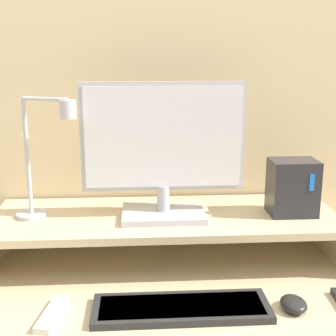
{
  "coord_description": "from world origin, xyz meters",
  "views": [
    {
      "loc": [
        -0.08,
        -0.74,
        1.31
      ],
      "look_at": [
        -0.0,
        0.41,
        1.02
      ],
      "focal_mm": 50.0,
      "sensor_mm": 36.0,
      "label": 1
    }
  ],
  "objects_px": {
    "monitor": "(163,150)",
    "keyboard": "(181,308)",
    "desk_lamp": "(46,156)",
    "remote_control": "(52,314)",
    "mouse": "(294,304)",
    "router_dock": "(293,187)"
  },
  "relations": [
    {
      "from": "monitor",
      "to": "mouse",
      "type": "bearing_deg",
      "value": -45.03
    },
    {
      "from": "monitor",
      "to": "router_dock",
      "type": "xyz_separation_m",
      "value": [
        0.38,
        -0.0,
        -0.12
      ]
    },
    {
      "from": "keyboard",
      "to": "remote_control",
      "type": "relative_size",
      "value": 2.85
    },
    {
      "from": "router_dock",
      "to": "keyboard",
      "type": "xyz_separation_m",
      "value": [
        -0.35,
        -0.29,
        -0.21
      ]
    },
    {
      "from": "desk_lamp",
      "to": "router_dock",
      "type": "relative_size",
      "value": 2.13
    },
    {
      "from": "keyboard",
      "to": "remote_control",
      "type": "height_order",
      "value": "keyboard"
    },
    {
      "from": "keyboard",
      "to": "remote_control",
      "type": "xyz_separation_m",
      "value": [
        -0.31,
        -0.0,
        -0.0
      ]
    },
    {
      "from": "mouse",
      "to": "router_dock",
      "type": "bearing_deg",
      "value": 74.56
    },
    {
      "from": "desk_lamp",
      "to": "keyboard",
      "type": "xyz_separation_m",
      "value": [
        0.36,
        -0.29,
        -0.31
      ]
    },
    {
      "from": "monitor",
      "to": "keyboard",
      "type": "height_order",
      "value": "monitor"
    },
    {
      "from": "keyboard",
      "to": "mouse",
      "type": "xyz_separation_m",
      "value": [
        0.27,
        -0.01,
        0.01
      ]
    },
    {
      "from": "keyboard",
      "to": "monitor",
      "type": "bearing_deg",
      "value": 95.26
    },
    {
      "from": "monitor",
      "to": "keyboard",
      "type": "bearing_deg",
      "value": -84.74
    },
    {
      "from": "monitor",
      "to": "mouse",
      "type": "xyz_separation_m",
      "value": [
        0.3,
        -0.3,
        -0.32
      ]
    },
    {
      "from": "keyboard",
      "to": "desk_lamp",
      "type": "bearing_deg",
      "value": 140.82
    },
    {
      "from": "mouse",
      "to": "remote_control",
      "type": "bearing_deg",
      "value": 179.65
    },
    {
      "from": "monitor",
      "to": "mouse",
      "type": "distance_m",
      "value": 0.53
    },
    {
      "from": "desk_lamp",
      "to": "keyboard",
      "type": "relative_size",
      "value": 0.82
    },
    {
      "from": "router_dock",
      "to": "remote_control",
      "type": "distance_m",
      "value": 0.75
    },
    {
      "from": "desk_lamp",
      "to": "monitor",
      "type": "bearing_deg",
      "value": 0.02
    },
    {
      "from": "mouse",
      "to": "keyboard",
      "type": "bearing_deg",
      "value": 178.25
    },
    {
      "from": "monitor",
      "to": "desk_lamp",
      "type": "bearing_deg",
      "value": -179.98
    }
  ]
}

